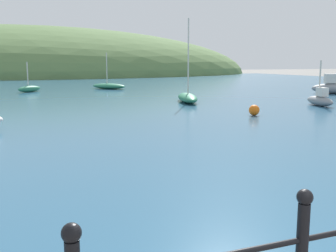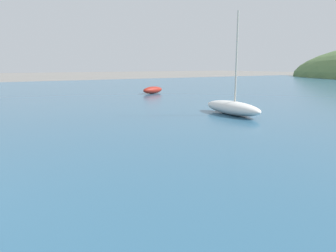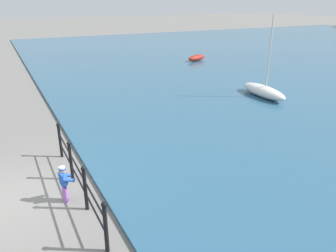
{
  "view_description": "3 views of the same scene",
  "coord_description": "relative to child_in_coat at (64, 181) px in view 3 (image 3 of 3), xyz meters",
  "views": [
    {
      "loc": [
        -2.33,
        -0.67,
        2.11
      ],
      "look_at": [
        0.4,
        6.28,
        0.9
      ],
      "focal_mm": 42.0,
      "sensor_mm": 36.0,
      "label": 1
    },
    {
      "loc": [
        5.58,
        2.49,
        2.15
      ],
      "look_at": [
        0.29,
        6.03,
        0.97
      ],
      "focal_mm": 35.0,
      "sensor_mm": 36.0,
      "label": 2
    },
    {
      "loc": [
        8.32,
        0.12,
        4.91
      ],
      "look_at": [
        -0.03,
        4.45,
        1.28
      ],
      "focal_mm": 35.0,
      "sensor_mm": 36.0,
      "label": 3
    }
  ],
  "objects": [
    {
      "name": "ground_plane",
      "position": [
        -0.64,
        -1.1,
        -0.6
      ],
      "size": [
        200.0,
        200.0,
        0.0
      ],
      "primitive_type": "plane",
      "color": "slate"
    },
    {
      "name": "iron_railing",
      "position": [
        -0.22,
        0.4,
        0.04
      ],
      "size": [
        5.1,
        0.12,
        1.21
      ],
      "color": "black",
      "rests_on": "ground"
    },
    {
      "name": "child_in_coat",
      "position": [
        0.0,
        0.0,
        0.0
      ],
      "size": [
        0.4,
        0.39,
        1.0
      ],
      "color": "#AD66C6",
      "rests_on": "ground"
    },
    {
      "name": "boat_blue_hull",
      "position": [
        -15.92,
        13.97,
        -0.25
      ],
      "size": [
        1.27,
        2.12,
        0.51
      ],
      "color": "maroon",
      "rests_on": "water"
    },
    {
      "name": "boat_white_sailboat",
      "position": [
        -4.97,
        11.29,
        -0.2
      ],
      "size": [
        3.38,
        1.27,
        4.2
      ],
      "color": "silver",
      "rests_on": "water"
    }
  ]
}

